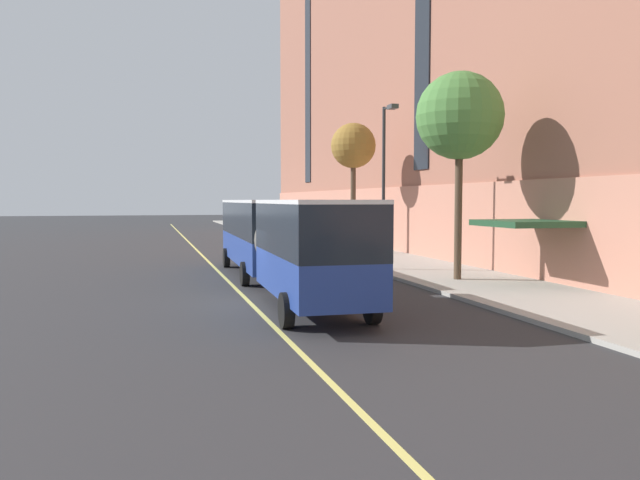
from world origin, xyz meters
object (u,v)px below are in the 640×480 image
object	(u,v)px
street_tree_mid_block	(460,117)
street_tree_far_uptown	(353,147)
parked_car_red_1	(294,242)
street_lamp	(385,172)
city_bus	(277,236)
parked_car_black_0	(260,232)

from	to	relation	value
street_tree_mid_block	street_tree_far_uptown	distance (m)	14.00
parked_car_red_1	street_tree_far_uptown	size ratio (longest dim) A/B	0.53
street_lamp	city_bus	bearing A→B (deg)	-149.71
city_bus	parked_car_red_1	distance (m)	15.69
city_bus	street_tree_mid_block	world-z (taller)	street_tree_mid_block
parked_car_black_0	parked_car_red_1	world-z (taller)	same
parked_car_black_0	street_tree_mid_block	xyz separation A→B (m)	(3.33, -29.30, 6.23)
parked_car_black_0	street_lamp	distance (m)	25.38
street_lamp	street_tree_far_uptown	bearing A→B (deg)	80.45
city_bus	parked_car_red_1	world-z (taller)	city_bus
street_lamp	street_tree_mid_block	bearing A→B (deg)	-69.32
parked_car_black_0	street_tree_far_uptown	xyz separation A→B (m)	(3.33, -15.30, 6.10)
city_bus	street_tree_far_uptown	size ratio (longest dim) A/B	2.37
street_tree_far_uptown	street_lamp	bearing A→B (deg)	-99.55
city_bus	street_tree_mid_block	size ratio (longest dim) A/B	2.24
city_bus	street_tree_mid_block	xyz separation A→B (m)	(7.69, -0.78, 4.96)
parked_car_red_1	street_lamp	size ratio (longest dim) A/B	0.56
street_tree_mid_block	street_lamp	size ratio (longest dim) A/B	1.11
city_bus	parked_car_red_1	size ratio (longest dim) A/B	4.45
street_tree_far_uptown	city_bus	bearing A→B (deg)	-120.18
street_tree_far_uptown	street_lamp	world-z (taller)	street_tree_far_uptown
city_bus	street_tree_far_uptown	world-z (taller)	street_tree_far_uptown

